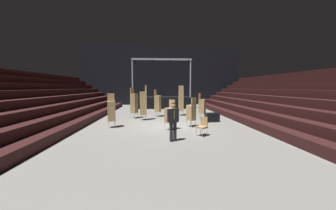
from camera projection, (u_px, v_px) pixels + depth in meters
name	position (u px, v px, depth m)	size (l,w,h in m)	color
ground_plane	(166.00, 127.00, 11.77)	(22.00, 30.00, 0.10)	slate
arena_end_wall	(161.00, 76.00, 26.31)	(22.00, 0.30, 8.00)	black
bleacher_bank_left	(41.00, 97.00, 12.11)	(6.00, 24.00, 3.60)	black
bleacher_bank_right	(281.00, 96.00, 13.09)	(6.00, 24.00, 3.60)	black
stage_riser	(162.00, 102.00, 22.64)	(6.96, 3.34, 5.59)	black
man_with_tie	(173.00, 119.00, 8.36)	(0.57, 0.35, 1.75)	black
chair_stack_front_left	(191.00, 112.00, 11.55)	(0.62, 0.62, 1.79)	#B2B5BA
chair_stack_front_right	(181.00, 101.00, 16.15)	(0.50, 0.50, 2.56)	#B2B5BA
chair_stack_mid_left	(134.00, 103.00, 14.73)	(0.60, 0.60, 2.39)	#B2B5BA
chair_stack_mid_right	(202.00, 106.00, 14.43)	(0.61, 0.61, 1.96)	#B2B5BA
chair_stack_mid_centre	(158.00, 103.00, 15.55)	(0.58, 0.58, 2.22)	#B2B5BA
chair_stack_rear_left	(143.00, 103.00, 13.84)	(0.53, 0.53, 2.56)	#B2B5BA
chair_stack_rear_right	(170.00, 115.00, 10.66)	(0.62, 0.62, 1.71)	#B2B5BA
chair_stack_rear_centre	(111.00, 111.00, 11.27)	(0.54, 0.54, 2.05)	#B2B5BA
equipment_road_case	(212.00, 117.00, 13.29)	(0.90, 0.60, 0.61)	black
loose_chair_near_man	(203.00, 125.00, 9.40)	(0.62, 0.62, 0.95)	#B2B5BA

